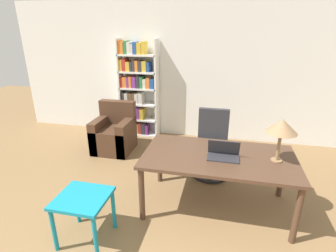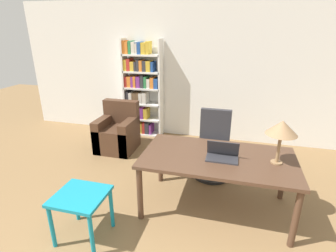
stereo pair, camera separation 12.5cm
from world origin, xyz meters
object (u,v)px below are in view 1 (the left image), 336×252
Objects in this scene: desk at (218,161)px; laptop at (223,154)px; table_lamp at (282,127)px; side_table_blue at (83,204)px; office_chair at (212,147)px; bookshelf at (136,90)px; armchair at (114,134)px.

desk is 4.93× the size of laptop.
side_table_blue is at bearing -156.34° from table_lamp.
table_lamp is 1.36m from office_chair.
bookshelf is (-1.65, 1.27, 0.53)m from office_chair.
laptop is 0.19× the size of bookshelf.
bookshelf is at bearing 129.94° from laptop.
side_table_blue is (-1.35, -0.87, -0.21)m from desk.
desk is at bearing -50.26° from bookshelf.
armchair is 0.45× the size of bookshelf.
laptop is (0.05, -0.05, 0.13)m from desk.
desk is at bearing -33.54° from armchair.
office_chair reaches higher than side_table_blue.
office_chair is (-0.17, 0.91, -0.35)m from laptop.
office_chair is at bearing 98.17° from desk.
armchair is at bearing 146.46° from desk.
bookshelf reaches higher than side_table_blue.
office_chair is (-0.12, 0.87, -0.22)m from desk.
office_chair is at bearing 132.47° from table_lamp.
bookshelf is at bearing 142.41° from office_chair.
laptop is 2.45m from armchair.
office_chair is at bearing -13.16° from armchair.
armchair is at bearing -101.36° from bookshelf.
desk is at bearing 32.76° from side_table_blue.
table_lamp is at bearing 1.00° from desk.
laptop is at bearing -41.78° from desk.
office_chair is 2.15m from bookshelf.
bookshelf is (-0.43, 3.01, 0.52)m from side_table_blue.
armchair is (-2.61, 1.28, -0.85)m from table_lamp.
armchair is 1.09m from bookshelf.
bookshelf reaches higher than desk.
bookshelf is at bearing 138.87° from table_lamp.
laptop is 0.71m from table_lamp.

